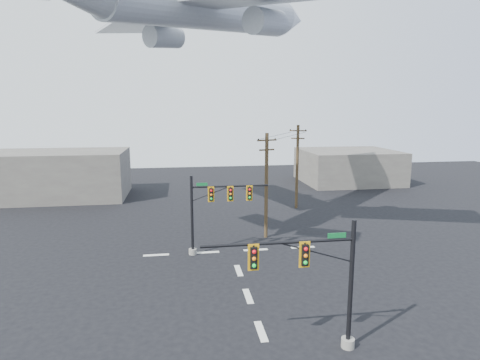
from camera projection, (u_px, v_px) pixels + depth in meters
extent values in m
plane|color=black|center=(261.00, 331.00, 20.82)|extent=(120.00, 120.00, 0.00)
cube|color=silver|center=(261.00, 331.00, 20.82)|extent=(0.40, 2.00, 0.01)
cube|color=silver|center=(248.00, 296.00, 24.71)|extent=(0.40, 2.00, 0.01)
cube|color=silver|center=(239.00, 270.00, 28.60)|extent=(0.40, 2.00, 0.01)
cube|color=silver|center=(156.00, 255.00, 31.61)|extent=(2.00, 0.40, 0.01)
cube|color=silver|center=(207.00, 252.00, 32.20)|extent=(2.00, 0.40, 0.01)
cube|color=silver|center=(256.00, 250.00, 32.79)|extent=(2.00, 0.40, 0.01)
cube|color=silver|center=(303.00, 247.00, 33.37)|extent=(2.00, 0.40, 0.01)
cylinder|color=gray|center=(348.00, 343.00, 19.40)|extent=(0.64, 0.64, 0.46)
cylinder|color=black|center=(351.00, 285.00, 18.88)|extent=(0.22, 0.22, 6.40)
cylinder|color=black|center=(279.00, 243.00, 17.96)|extent=(7.05, 0.15, 0.15)
cylinder|color=black|center=(316.00, 252.00, 18.31)|extent=(3.69, 0.07, 0.07)
cube|color=black|center=(305.00, 255.00, 18.10)|extent=(0.31, 0.27, 1.01)
cube|color=orange|center=(305.00, 255.00, 18.11)|extent=(0.50, 0.04, 1.24)
sphere|color=red|center=(306.00, 249.00, 17.89)|extent=(0.18, 0.18, 0.18)
sphere|color=orange|center=(306.00, 256.00, 17.95)|extent=(0.18, 0.18, 0.18)
sphere|color=#0BB72C|center=(305.00, 263.00, 18.00)|extent=(0.18, 0.18, 0.18)
cube|color=black|center=(254.00, 257.00, 17.75)|extent=(0.31, 0.27, 1.01)
cube|color=orange|center=(253.00, 257.00, 17.77)|extent=(0.50, 0.04, 1.24)
sphere|color=red|center=(254.00, 252.00, 17.54)|extent=(0.18, 0.18, 0.18)
sphere|color=orange|center=(254.00, 259.00, 17.60)|extent=(0.18, 0.18, 0.18)
sphere|color=#0BB72C|center=(254.00, 266.00, 17.66)|extent=(0.18, 0.18, 0.18)
cube|color=#0D5D28|center=(337.00, 235.00, 18.26)|extent=(0.87, 0.04, 0.24)
cylinder|color=gray|center=(193.00, 252.00, 31.77)|extent=(0.63, 0.63, 0.45)
cylinder|color=black|center=(192.00, 216.00, 31.25)|extent=(0.22, 0.22, 6.33)
cylinder|color=black|center=(230.00, 186.00, 31.29)|extent=(6.03, 0.14, 0.14)
cylinder|color=black|center=(211.00, 194.00, 31.16)|extent=(3.20, 0.07, 0.07)
cube|color=black|center=(211.00, 194.00, 31.04)|extent=(0.31, 0.27, 0.99)
cube|color=orange|center=(211.00, 194.00, 31.06)|extent=(0.50, 0.04, 1.22)
sphere|color=red|center=(211.00, 191.00, 30.83)|extent=(0.18, 0.18, 0.18)
sphere|color=orange|center=(211.00, 195.00, 30.89)|extent=(0.18, 0.18, 0.18)
sphere|color=#0BB72C|center=(211.00, 199.00, 30.94)|extent=(0.18, 0.18, 0.18)
cube|color=black|center=(230.00, 194.00, 31.26)|extent=(0.31, 0.27, 0.99)
cube|color=orange|center=(230.00, 194.00, 31.28)|extent=(0.50, 0.04, 1.22)
sphere|color=red|center=(231.00, 190.00, 31.05)|extent=(0.18, 0.18, 0.18)
sphere|color=orange|center=(231.00, 194.00, 31.11)|extent=(0.18, 0.18, 0.18)
sphere|color=#0BB72C|center=(231.00, 198.00, 31.17)|extent=(0.18, 0.18, 0.18)
cube|color=black|center=(249.00, 193.00, 31.48)|extent=(0.31, 0.27, 0.99)
cube|color=orange|center=(249.00, 193.00, 31.50)|extent=(0.50, 0.04, 1.22)
sphere|color=red|center=(250.00, 190.00, 31.27)|extent=(0.18, 0.18, 0.18)
sphere|color=orange|center=(250.00, 194.00, 31.33)|extent=(0.18, 0.18, 0.18)
sphere|color=#0BB72C|center=(250.00, 197.00, 31.39)|extent=(0.18, 0.18, 0.18)
cube|color=#0D5D28|center=(202.00, 184.00, 30.87)|extent=(0.86, 0.04, 0.23)
cylinder|color=#45331D|center=(266.00, 186.00, 35.20)|extent=(0.31, 0.31, 9.33)
cube|color=#45331D|center=(267.00, 140.00, 34.48)|extent=(1.82, 0.67, 0.12)
cube|color=#45331D|center=(267.00, 150.00, 34.63)|extent=(1.42, 0.55, 0.12)
cylinder|color=black|center=(258.00, 139.00, 34.11)|extent=(0.10, 0.10, 0.12)
cylinder|color=black|center=(267.00, 139.00, 34.47)|extent=(0.10, 0.10, 0.12)
cylinder|color=black|center=(275.00, 139.00, 34.82)|extent=(0.10, 0.10, 0.12)
cylinder|color=#45331D|center=(297.00, 167.00, 45.72)|extent=(0.32, 0.32, 9.58)
cube|color=#45331D|center=(298.00, 131.00, 44.98)|extent=(1.82, 0.91, 0.13)
cube|color=#45331D|center=(298.00, 138.00, 45.14)|extent=(1.43, 0.74, 0.13)
cylinder|color=black|center=(290.00, 130.00, 45.19)|extent=(0.11, 0.11, 0.13)
cylinder|color=black|center=(298.00, 130.00, 44.96)|extent=(0.11, 0.11, 0.13)
cylinder|color=black|center=(306.00, 130.00, 44.74)|extent=(0.11, 0.11, 0.13)
cylinder|color=black|center=(276.00, 135.00, 39.62)|extent=(5.76, 9.97, 0.03)
cylinder|color=black|center=(293.00, 135.00, 39.87)|extent=(5.82, 9.97, 0.03)
cylinder|color=#A4AAB0|center=(213.00, 8.00, 33.54)|extent=(18.14, 18.47, 5.70)
cone|color=#A4AAB0|center=(291.00, 20.00, 44.06)|extent=(6.18, 6.21, 3.99)
cube|color=#A4AAB0|center=(137.00, 23.00, 36.94)|extent=(9.67, 15.10, 0.77)
cylinder|color=#A4AAB0|center=(164.00, 37.00, 36.67)|extent=(3.99, 4.02, 2.32)
cylinder|color=#A4AAB0|center=(266.00, 22.00, 30.36)|extent=(3.99, 4.02, 2.32)
cube|color=#67635B|center=(54.00, 175.00, 51.42)|extent=(18.00, 10.00, 6.00)
cube|color=#67635B|center=(348.00, 166.00, 62.53)|extent=(14.00, 12.00, 5.00)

